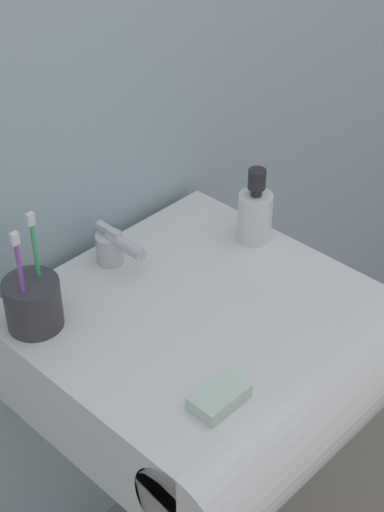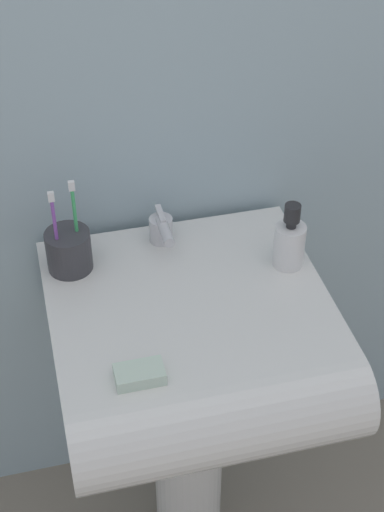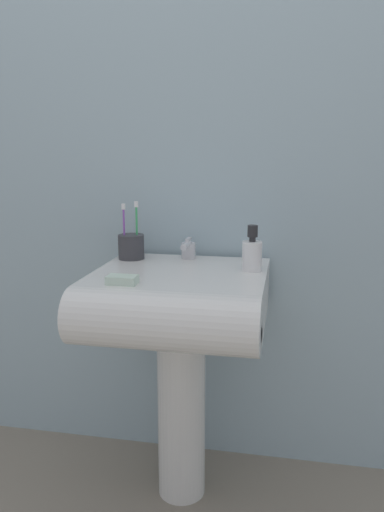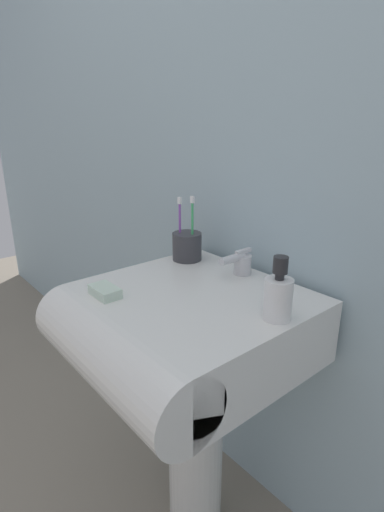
% 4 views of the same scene
% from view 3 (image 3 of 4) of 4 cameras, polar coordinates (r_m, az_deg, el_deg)
% --- Properties ---
extents(ground_plane, '(6.00, 6.00, 0.00)m').
position_cam_3_polar(ground_plane, '(1.91, -1.17, -25.19)').
color(ground_plane, gray).
rests_on(ground_plane, ground).
extents(wall_back, '(5.00, 0.05, 2.40)m').
position_cam_3_polar(wall_back, '(1.80, 0.60, 13.43)').
color(wall_back, '#9EB7C1').
rests_on(wall_back, ground).
extents(sink_pedestal, '(0.16, 0.16, 0.62)m').
position_cam_3_polar(sink_pedestal, '(1.74, -1.22, -17.06)').
color(sink_pedestal, white).
rests_on(sink_pedestal, ground).
extents(sink_basin, '(0.53, 0.55, 0.17)m').
position_cam_3_polar(sink_basin, '(1.53, -1.77, -5.25)').
color(sink_basin, white).
rests_on(sink_basin, sink_pedestal).
extents(faucet, '(0.05, 0.11, 0.07)m').
position_cam_3_polar(faucet, '(1.73, -0.47, 0.80)').
color(faucet, silver).
rests_on(faucet, sink_basin).
extents(toothbrush_cup, '(0.09, 0.09, 0.20)m').
position_cam_3_polar(toothbrush_cup, '(1.74, -6.97, 1.12)').
color(toothbrush_cup, '#38383D').
rests_on(toothbrush_cup, sink_basin).
extents(soap_bottle, '(0.06, 0.06, 0.14)m').
position_cam_3_polar(soap_bottle, '(1.57, 6.88, 0.28)').
color(soap_bottle, white).
rests_on(soap_bottle, sink_basin).
extents(bar_soap, '(0.09, 0.05, 0.02)m').
position_cam_3_polar(bar_soap, '(1.42, -7.99, -2.71)').
color(bar_soap, silver).
rests_on(bar_soap, sink_basin).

